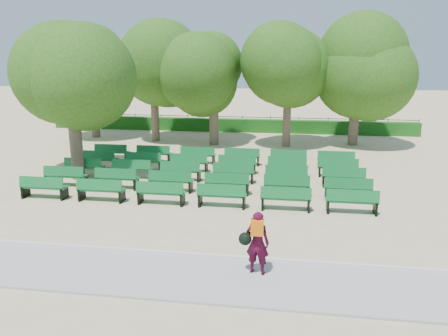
# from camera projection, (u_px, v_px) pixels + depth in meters

# --- Properties ---
(ground) EXTENTS (120.00, 120.00, 0.00)m
(ground) POSITION_uv_depth(u_px,v_px,m) (179.00, 186.00, 17.74)
(ground) COLOR tan
(paving) EXTENTS (30.00, 2.20, 0.06)m
(paving) POSITION_uv_depth(u_px,v_px,m) (103.00, 271.00, 10.64)
(paving) COLOR #A3A4A0
(paving) RESTS_ON ground
(curb) EXTENTS (30.00, 0.12, 0.10)m
(curb) POSITION_uv_depth(u_px,v_px,m) (121.00, 250.00, 11.74)
(curb) COLOR silver
(curb) RESTS_ON ground
(hedge) EXTENTS (26.00, 0.70, 0.90)m
(hedge) POSITION_uv_depth(u_px,v_px,m) (228.00, 125.00, 31.05)
(hedge) COLOR #1A5B17
(hedge) RESTS_ON ground
(fence) EXTENTS (26.00, 0.10, 1.02)m
(fence) POSITION_uv_depth(u_px,v_px,m) (229.00, 130.00, 31.55)
(fence) COLOR black
(fence) RESTS_ON ground
(tree_line) EXTENTS (21.80, 6.80, 7.04)m
(tree_line) POSITION_uv_depth(u_px,v_px,m) (219.00, 142.00, 27.33)
(tree_line) COLOR #2E5C18
(tree_line) RESTS_ON ground
(bench_array) EXTENTS (1.75, 0.67, 1.08)m
(bench_array) POSITION_uv_depth(u_px,v_px,m) (208.00, 179.00, 18.48)
(bench_array) COLOR #126A2E
(bench_array) RESTS_ON ground
(tree_among) EXTENTS (4.96, 4.96, 7.02)m
(tree_among) POSITION_uv_depth(u_px,v_px,m) (70.00, 66.00, 17.80)
(tree_among) COLOR brown
(tree_among) RESTS_ON ground
(person) EXTENTS (0.76, 0.49, 1.55)m
(person) POSITION_uv_depth(u_px,v_px,m) (256.00, 242.00, 10.27)
(person) COLOR #3F091F
(person) RESTS_ON ground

